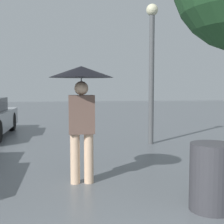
{
  "coord_description": "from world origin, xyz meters",
  "views": [
    {
      "loc": [
        -0.48,
        -1.97,
        1.63
      ],
      "look_at": [
        0.27,
        3.16,
        1.19
      ],
      "focal_mm": 50.0,
      "sensor_mm": 36.0,
      "label": 1
    }
  ],
  "objects": [
    {
      "name": "trash_bin",
      "position": [
        1.39,
        1.78,
        0.44
      ],
      "size": [
        0.57,
        0.57,
        0.88
      ],
      "color": "#38383D",
      "rests_on": "ground_plane"
    },
    {
      "name": "pedestrian",
      "position": [
        -0.23,
        3.16,
        1.52
      ],
      "size": [
        1.06,
        1.06,
        1.95
      ],
      "color": "beige",
      "rests_on": "ground_plane"
    },
    {
      "name": "street_lamp",
      "position": [
        1.86,
        6.44,
        2.38
      ],
      "size": [
        0.32,
        0.32,
        3.84
      ],
      "color": "#515456",
      "rests_on": "ground_plane"
    }
  ]
}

